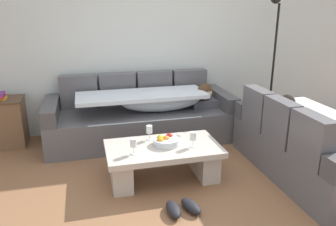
{
  "coord_description": "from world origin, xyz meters",
  "views": [
    {
      "loc": [
        -0.93,
        -2.71,
        1.81
      ],
      "look_at": [
        0.02,
        1.03,
        0.55
      ],
      "focal_mm": 35.85,
      "sensor_mm": 36.0,
      "label": 1
    }
  ],
  "objects_px": {
    "fruit_bowl": "(166,141)",
    "couch_near_window": "(307,146)",
    "wine_glass_near_left": "(133,143)",
    "coffee_table": "(163,158)",
    "wine_glass_near_right": "(193,137)",
    "floor_lamp": "(273,55)",
    "pair_of_shoes": "(182,208)",
    "wine_glass_far_back": "(149,130)",
    "couch_along_wall": "(144,116)"
  },
  "relations": [
    {
      "from": "couch_near_window",
      "to": "wine_glass_near_right",
      "type": "height_order",
      "value": "couch_near_window"
    },
    {
      "from": "wine_glass_near_right",
      "to": "wine_glass_far_back",
      "type": "height_order",
      "value": "same"
    },
    {
      "from": "floor_lamp",
      "to": "couch_near_window",
      "type": "bearing_deg",
      "value": -103.07
    },
    {
      "from": "wine_glass_far_back",
      "to": "pair_of_shoes",
      "type": "distance_m",
      "value": 0.98
    },
    {
      "from": "fruit_bowl",
      "to": "wine_glass_near_left",
      "type": "distance_m",
      "value": 0.41
    },
    {
      "from": "coffee_table",
      "to": "fruit_bowl",
      "type": "distance_m",
      "value": 0.19
    },
    {
      "from": "floor_lamp",
      "to": "pair_of_shoes",
      "type": "relative_size",
      "value": 5.95
    },
    {
      "from": "floor_lamp",
      "to": "pair_of_shoes",
      "type": "bearing_deg",
      "value": -136.59
    },
    {
      "from": "couch_along_wall",
      "to": "floor_lamp",
      "type": "bearing_deg",
      "value": -2.33
    },
    {
      "from": "fruit_bowl",
      "to": "floor_lamp",
      "type": "relative_size",
      "value": 0.14
    },
    {
      "from": "couch_near_window",
      "to": "wine_glass_near_right",
      "type": "distance_m",
      "value": 1.27
    },
    {
      "from": "coffee_table",
      "to": "wine_glass_near_right",
      "type": "distance_m",
      "value": 0.41
    },
    {
      "from": "couch_near_window",
      "to": "fruit_bowl",
      "type": "height_order",
      "value": "couch_near_window"
    },
    {
      "from": "wine_glass_far_back",
      "to": "floor_lamp",
      "type": "bearing_deg",
      "value": 24.24
    },
    {
      "from": "wine_glass_near_left",
      "to": "fruit_bowl",
      "type": "bearing_deg",
      "value": 22.63
    },
    {
      "from": "wine_glass_near_right",
      "to": "floor_lamp",
      "type": "height_order",
      "value": "floor_lamp"
    },
    {
      "from": "coffee_table",
      "to": "pair_of_shoes",
      "type": "relative_size",
      "value": 3.66
    },
    {
      "from": "wine_glass_near_left",
      "to": "pair_of_shoes",
      "type": "height_order",
      "value": "wine_glass_near_left"
    },
    {
      "from": "wine_glass_near_right",
      "to": "floor_lamp",
      "type": "distance_m",
      "value": 2.07
    },
    {
      "from": "coffee_table",
      "to": "fruit_bowl",
      "type": "relative_size",
      "value": 4.29
    },
    {
      "from": "couch_near_window",
      "to": "pair_of_shoes",
      "type": "relative_size",
      "value": 5.61
    },
    {
      "from": "fruit_bowl",
      "to": "wine_glass_far_back",
      "type": "height_order",
      "value": "wine_glass_far_back"
    },
    {
      "from": "couch_near_window",
      "to": "wine_glass_near_left",
      "type": "height_order",
      "value": "couch_near_window"
    },
    {
      "from": "couch_along_wall",
      "to": "wine_glass_near_right",
      "type": "bearing_deg",
      "value": -77.2
    },
    {
      "from": "wine_glass_near_left",
      "to": "wine_glass_far_back",
      "type": "distance_m",
      "value": 0.4
    },
    {
      "from": "floor_lamp",
      "to": "wine_glass_far_back",
      "type": "bearing_deg",
      "value": -155.76
    },
    {
      "from": "couch_near_window",
      "to": "wine_glass_far_back",
      "type": "bearing_deg",
      "value": 73.62
    },
    {
      "from": "wine_glass_far_back",
      "to": "couch_near_window",
      "type": "bearing_deg",
      "value": -16.38
    },
    {
      "from": "coffee_table",
      "to": "couch_near_window",
      "type": "bearing_deg",
      "value": -10.41
    },
    {
      "from": "couch_near_window",
      "to": "coffee_table",
      "type": "bearing_deg",
      "value": 79.59
    },
    {
      "from": "wine_glass_near_right",
      "to": "wine_glass_far_back",
      "type": "distance_m",
      "value": 0.51
    },
    {
      "from": "coffee_table",
      "to": "floor_lamp",
      "type": "bearing_deg",
      "value": 30.28
    },
    {
      "from": "wine_glass_near_left",
      "to": "floor_lamp",
      "type": "height_order",
      "value": "floor_lamp"
    },
    {
      "from": "coffee_table",
      "to": "wine_glass_far_back",
      "type": "height_order",
      "value": "wine_glass_far_back"
    },
    {
      "from": "fruit_bowl",
      "to": "wine_glass_near_right",
      "type": "height_order",
      "value": "wine_glass_near_right"
    },
    {
      "from": "coffee_table",
      "to": "wine_glass_near_left",
      "type": "bearing_deg",
      "value": -159.27
    },
    {
      "from": "fruit_bowl",
      "to": "couch_near_window",
      "type": "bearing_deg",
      "value": -11.69
    },
    {
      "from": "wine_glass_near_right",
      "to": "floor_lamp",
      "type": "bearing_deg",
      "value": 37.22
    },
    {
      "from": "wine_glass_near_right",
      "to": "fruit_bowl",
      "type": "bearing_deg",
      "value": 153.42
    },
    {
      "from": "wine_glass_far_back",
      "to": "floor_lamp",
      "type": "relative_size",
      "value": 0.09
    },
    {
      "from": "coffee_table",
      "to": "wine_glass_far_back",
      "type": "xyz_separation_m",
      "value": [
        -0.11,
        0.2,
        0.26
      ]
    },
    {
      "from": "couch_near_window",
      "to": "pair_of_shoes",
      "type": "height_order",
      "value": "couch_near_window"
    },
    {
      "from": "fruit_bowl",
      "to": "wine_glass_near_left",
      "type": "height_order",
      "value": "wine_glass_near_left"
    },
    {
      "from": "couch_along_wall",
      "to": "wine_glass_near_left",
      "type": "xyz_separation_m",
      "value": [
        -0.34,
        -1.29,
        0.17
      ]
    },
    {
      "from": "couch_along_wall",
      "to": "wine_glass_far_back",
      "type": "bearing_deg",
      "value": -96.82
    },
    {
      "from": "couch_near_window",
      "to": "floor_lamp",
      "type": "height_order",
      "value": "floor_lamp"
    },
    {
      "from": "couch_along_wall",
      "to": "wine_glass_near_right",
      "type": "xyz_separation_m",
      "value": [
        0.29,
        -1.27,
        0.17
      ]
    },
    {
      "from": "couch_near_window",
      "to": "coffee_table",
      "type": "relative_size",
      "value": 1.53
    },
    {
      "from": "wine_glass_near_right",
      "to": "coffee_table",
      "type": "bearing_deg",
      "value": 161.07
    },
    {
      "from": "coffee_table",
      "to": "floor_lamp",
      "type": "relative_size",
      "value": 0.62
    }
  ]
}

